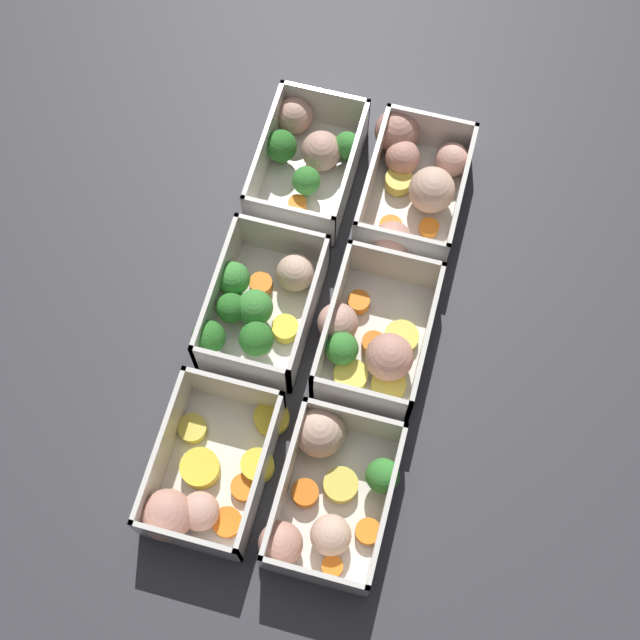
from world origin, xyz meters
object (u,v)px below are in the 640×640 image
at_px(container_far_left, 413,181).
at_px(container_far_center, 371,341).
at_px(container_near_center, 257,305).
at_px(container_near_right, 203,482).
at_px(container_near_left, 308,154).
at_px(container_far_right, 327,491).

bearing_deg(container_far_left, container_far_center, -0.01).
distance_m(container_near_center, container_far_center, 0.13).
xyz_separation_m(container_near_center, container_near_right, (0.19, 0.00, -0.00)).
bearing_deg(container_far_center, container_near_left, -148.66).
bearing_deg(container_near_right, container_near_center, -179.48).
bearing_deg(container_far_left, container_near_center, -33.30).
height_order(container_near_center, container_far_center, same).
height_order(container_near_left, container_far_center, same).
bearing_deg(container_near_left, container_near_center, -0.64).
bearing_deg(container_near_center, container_far_center, 86.43).
relative_size(container_near_center, container_far_center, 1.00).
relative_size(container_near_right, container_far_right, 1.09).
height_order(container_near_center, container_far_left, same).
distance_m(container_far_center, container_far_right, 0.16).
relative_size(container_near_center, container_near_right, 0.87).
distance_m(container_near_center, container_far_right, 0.21).
bearing_deg(container_far_right, container_near_right, -79.46).
xyz_separation_m(container_near_center, container_far_left, (-0.19, 0.13, -0.00)).
relative_size(container_near_center, container_far_right, 0.95).
xyz_separation_m(container_near_left, container_far_center, (0.20, 0.12, -0.00)).
xyz_separation_m(container_near_left, container_near_right, (0.39, -0.00, -0.00)).
bearing_deg(container_near_center, container_near_right, 0.52).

